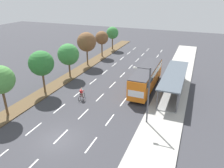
{
  "coord_description": "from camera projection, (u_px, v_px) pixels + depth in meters",
  "views": [
    {
      "loc": [
        11.72,
        -14.29,
        13.84
      ],
      "look_at": [
        0.83,
        12.54,
        1.2
      ],
      "focal_mm": 34.45,
      "sensor_mm": 36.0,
      "label": 1
    }
  ],
  "objects": [
    {
      "name": "ground_plane",
      "position": [
        58.0,
        140.0,
        21.71
      ],
      "size": [
        140.0,
        140.0,
        0.0
      ],
      "primitive_type": "plane",
      "color": "#38383D"
    },
    {
      "name": "median_strip",
      "position": [
        83.0,
        68.0,
        41.53
      ],
      "size": [
        2.6,
        52.0,
        0.12
      ],
      "primitive_type": "cube",
      "color": "brown",
      "rests_on": "ground"
    },
    {
      "name": "sidewalk_right",
      "position": [
        176.0,
        81.0,
        35.48
      ],
      "size": [
        4.5,
        52.0,
        0.15
      ],
      "primitive_type": "cube",
      "color": "#ADAAA3",
      "rests_on": "ground"
    },
    {
      "name": "lane_divider_left",
      "position": [
        99.0,
        77.0,
        37.56
      ],
      "size": [
        0.14,
        45.48,
        0.01
      ],
      "color": "white",
      "rests_on": "ground"
    },
    {
      "name": "lane_divider_center",
      "position": [
        118.0,
        79.0,
        36.35
      ],
      "size": [
        0.14,
        45.48,
        0.01
      ],
      "color": "white",
      "rests_on": "ground"
    },
    {
      "name": "lane_divider_right",
      "position": [
        138.0,
        83.0,
        35.14
      ],
      "size": [
        0.14,
        45.48,
        0.01
      ],
      "color": "white",
      "rests_on": "ground"
    },
    {
      "name": "bus_shelter",
      "position": [
        176.0,
        81.0,
        30.79
      ],
      "size": [
        2.9,
        12.69,
        2.86
      ],
      "color": "gray",
      "rests_on": "sidewalk_right"
    },
    {
      "name": "bus",
      "position": [
        146.0,
        76.0,
        32.12
      ],
      "size": [
        2.54,
        11.29,
        3.37
      ],
      "color": "orange",
      "rests_on": "ground"
    },
    {
      "name": "cyclist",
      "position": [
        81.0,
        94.0,
        29.45
      ],
      "size": [
        0.46,
        1.82,
        1.71
      ],
      "color": "black",
      "rests_on": "ground"
    },
    {
      "name": "median_tree_nearest",
      "position": [
        0.0,
        80.0,
        24.06
      ],
      "size": [
        3.24,
        3.24,
        6.17
      ],
      "color": "brown",
      "rests_on": "median_strip"
    },
    {
      "name": "median_tree_second",
      "position": [
        41.0,
        63.0,
        29.8
      ],
      "size": [
        3.51,
        3.51,
        6.2
      ],
      "color": "brown",
      "rests_on": "median_strip"
    },
    {
      "name": "median_tree_third",
      "position": [
        68.0,
        54.0,
        35.76
      ],
      "size": [
        3.58,
        3.58,
        5.73
      ],
      "color": "brown",
      "rests_on": "median_strip"
    },
    {
      "name": "median_tree_fourth",
      "position": [
        87.0,
        42.0,
        41.31
      ],
      "size": [
        3.7,
        3.7,
        6.48
      ],
      "color": "brown",
      "rests_on": "median_strip"
    },
    {
      "name": "median_tree_fifth",
      "position": [
        102.0,
        38.0,
        47.23
      ],
      "size": [
        2.91,
        2.91,
        5.61
      ],
      "color": "brown",
      "rests_on": "median_strip"
    },
    {
      "name": "median_tree_farthest",
      "position": [
        112.0,
        33.0,
        53.08
      ],
      "size": [
        2.96,
        2.96,
        5.58
      ],
      "color": "brown",
      "rests_on": "median_strip"
    },
    {
      "name": "streetlight",
      "position": [
        147.0,
        92.0,
        22.94
      ],
      "size": [
        1.91,
        0.24,
        6.5
      ],
      "color": "#4C4C51",
      "rests_on": "sidewalk_right"
    }
  ]
}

